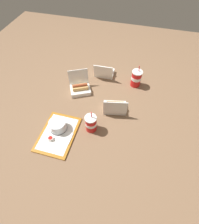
{
  "coord_description": "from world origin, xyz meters",
  "views": [
    {
      "loc": [
        -0.89,
        -0.25,
        1.17
      ],
      "look_at": [
        -0.05,
        -0.02,
        0.05
      ],
      "focal_mm": 28.0,
      "sensor_mm": 36.0,
      "label": 1
    }
  ],
  "objects_px": {
    "food_tray": "(58,134)",
    "ketchup_cup": "(51,139)",
    "plastic_fork": "(48,132)",
    "clamshell_hotdog_corner": "(80,88)",
    "soda_cup_front": "(136,78)",
    "soda_cup_corner": "(91,123)",
    "clamshell_hotdog_back": "(104,72)",
    "clamshell_hotdog_right": "(115,107)",
    "cake_container": "(58,126)"
  },
  "relations": [
    {
      "from": "plastic_fork",
      "to": "clamshell_hotdog_back",
      "type": "bearing_deg",
      "value": -41.8
    },
    {
      "from": "food_tray",
      "to": "clamshell_hotdog_corner",
      "type": "relative_size",
      "value": 1.57
    },
    {
      "from": "cake_container",
      "to": "clamshell_hotdog_right",
      "type": "xyz_separation_m",
      "value": [
        0.3,
        -0.38,
        -0.01
      ]
    },
    {
      "from": "soda_cup_front",
      "to": "plastic_fork",
      "type": "bearing_deg",
      "value": 141.43
    },
    {
      "from": "soda_cup_front",
      "to": "ketchup_cup",
      "type": "bearing_deg",
      "value": 145.46
    },
    {
      "from": "plastic_fork",
      "to": "soda_cup_front",
      "type": "distance_m",
      "value": 0.91
    },
    {
      "from": "food_tray",
      "to": "clamshell_hotdog_back",
      "type": "xyz_separation_m",
      "value": [
        0.77,
        -0.18,
        0.03
      ]
    },
    {
      "from": "cake_container",
      "to": "clamshell_hotdog_corner",
      "type": "height_order",
      "value": "clamshell_hotdog_corner"
    },
    {
      "from": "clamshell_hotdog_right",
      "to": "ketchup_cup",
      "type": "bearing_deg",
      "value": 135.65
    },
    {
      "from": "clamshell_hotdog_right",
      "to": "soda_cup_front",
      "type": "bearing_deg",
      "value": -19.57
    },
    {
      "from": "ketchup_cup",
      "to": "soda_cup_front",
      "type": "xyz_separation_m",
      "value": [
        0.76,
        -0.52,
        0.06
      ]
    },
    {
      "from": "clamshell_hotdog_corner",
      "to": "soda_cup_corner",
      "type": "bearing_deg",
      "value": -149.92
    },
    {
      "from": "clamshell_hotdog_back",
      "to": "clamshell_hotdog_right",
      "type": "bearing_deg",
      "value": -155.36
    },
    {
      "from": "plastic_fork",
      "to": "clamshell_hotdog_back",
      "type": "distance_m",
      "value": 0.82
    },
    {
      "from": "ketchup_cup",
      "to": "clamshell_hotdog_corner",
      "type": "height_order",
      "value": "clamshell_hotdog_corner"
    },
    {
      "from": "soda_cup_corner",
      "to": "soda_cup_front",
      "type": "bearing_deg",
      "value": -24.27
    },
    {
      "from": "cake_container",
      "to": "food_tray",
      "type": "bearing_deg",
      "value": -166.68
    },
    {
      "from": "cake_container",
      "to": "ketchup_cup",
      "type": "bearing_deg",
      "value": 170.37
    },
    {
      "from": "ketchup_cup",
      "to": "clamshell_hotdog_back",
      "type": "relative_size",
      "value": 0.21
    },
    {
      "from": "soda_cup_front",
      "to": "clamshell_hotdog_corner",
      "type": "bearing_deg",
      "value": 113.75
    },
    {
      "from": "soda_cup_front",
      "to": "cake_container",
      "type": "bearing_deg",
      "value": 142.32
    },
    {
      "from": "clamshell_hotdog_back",
      "to": "soda_cup_front",
      "type": "xyz_separation_m",
      "value": [
        -0.06,
        -0.32,
        0.04
      ]
    },
    {
      "from": "soda_cup_corner",
      "to": "cake_container",
      "type": "bearing_deg",
      "value": 106.22
    },
    {
      "from": "food_tray",
      "to": "clamshell_hotdog_back",
      "type": "bearing_deg",
      "value": -13.05
    },
    {
      "from": "ketchup_cup",
      "to": "plastic_fork",
      "type": "relative_size",
      "value": 0.36
    },
    {
      "from": "food_tray",
      "to": "soda_cup_corner",
      "type": "relative_size",
      "value": 1.8
    },
    {
      "from": "food_tray",
      "to": "clamshell_hotdog_right",
      "type": "height_order",
      "value": "clamshell_hotdog_right"
    },
    {
      "from": "plastic_fork",
      "to": "soda_cup_front",
      "type": "bearing_deg",
      "value": -62.55
    },
    {
      "from": "food_tray",
      "to": "cake_container",
      "type": "xyz_separation_m",
      "value": [
        0.05,
        0.01,
        0.05
      ]
    },
    {
      "from": "clamshell_hotdog_back",
      "to": "soda_cup_corner",
      "type": "distance_m",
      "value": 0.65
    },
    {
      "from": "soda_cup_corner",
      "to": "soda_cup_front",
      "type": "height_order",
      "value": "soda_cup_front"
    },
    {
      "from": "food_tray",
      "to": "ketchup_cup",
      "type": "bearing_deg",
      "value": 154.57
    },
    {
      "from": "cake_container",
      "to": "plastic_fork",
      "type": "bearing_deg",
      "value": 132.54
    },
    {
      "from": "cake_container",
      "to": "soda_cup_front",
      "type": "xyz_separation_m",
      "value": [
        0.66,
        -0.51,
        0.03
      ]
    },
    {
      "from": "clamshell_hotdog_right",
      "to": "food_tray",
      "type": "bearing_deg",
      "value": 133.19
    },
    {
      "from": "ketchup_cup",
      "to": "soda_cup_corner",
      "type": "distance_m",
      "value": 0.32
    },
    {
      "from": "ketchup_cup",
      "to": "clamshell_hotdog_corner",
      "type": "relative_size",
      "value": 0.17
    },
    {
      "from": "clamshell_hotdog_back",
      "to": "soda_cup_corner",
      "type": "bearing_deg",
      "value": -175.22
    },
    {
      "from": "clamshell_hotdog_back",
      "to": "soda_cup_corner",
      "type": "xyz_separation_m",
      "value": [
        -0.65,
        -0.05,
        0.03
      ]
    },
    {
      "from": "food_tray",
      "to": "plastic_fork",
      "type": "distance_m",
      "value": 0.07
    },
    {
      "from": "clamshell_hotdog_right",
      "to": "clamshell_hotdog_corner",
      "type": "height_order",
      "value": "clamshell_hotdog_corner"
    },
    {
      "from": "cake_container",
      "to": "clamshell_hotdog_back",
      "type": "bearing_deg",
      "value": -14.66
    },
    {
      "from": "soda_cup_front",
      "to": "clamshell_hotdog_back",
      "type": "bearing_deg",
      "value": 78.54
    },
    {
      "from": "plastic_fork",
      "to": "clamshell_hotdog_corner",
      "type": "xyz_separation_m",
      "value": [
        0.5,
        -0.09,
        0.03
      ]
    },
    {
      "from": "clamshell_hotdog_back",
      "to": "clamshell_hotdog_corner",
      "type": "xyz_separation_m",
      "value": [
        -0.28,
        0.16,
        0.0
      ]
    },
    {
      "from": "plastic_fork",
      "to": "clamshell_hotdog_corner",
      "type": "distance_m",
      "value": 0.51
    },
    {
      "from": "cake_container",
      "to": "soda_cup_corner",
      "type": "bearing_deg",
      "value": -73.78
    },
    {
      "from": "cake_container",
      "to": "soda_cup_corner",
      "type": "relative_size",
      "value": 0.64
    },
    {
      "from": "food_tray",
      "to": "soda_cup_corner",
      "type": "xyz_separation_m",
      "value": [
        0.12,
        -0.23,
        0.07
      ]
    },
    {
      "from": "ketchup_cup",
      "to": "clamshell_hotdog_right",
      "type": "xyz_separation_m",
      "value": [
        0.41,
        -0.4,
        0.01
      ]
    }
  ]
}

